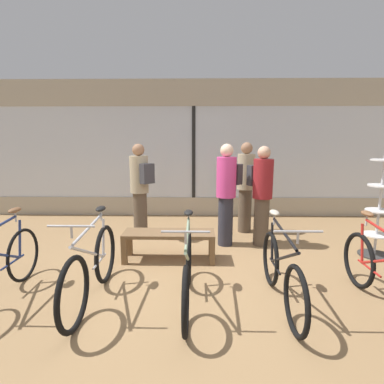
% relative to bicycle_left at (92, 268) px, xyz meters
% --- Properties ---
extents(ground_plane, '(24.00, 24.00, 0.00)m').
position_rel_bicycle_left_xyz_m(ground_plane, '(1.11, 0.50, -0.41)').
color(ground_plane, '#99754C').
extents(shop_back_wall, '(12.00, 0.08, 3.20)m').
position_rel_bicycle_left_xyz_m(shop_back_wall, '(1.11, 3.95, 1.23)').
color(shop_back_wall, '#B2A893').
rests_on(shop_back_wall, ground_plane).
extents(bicycle_left, '(0.46, 1.77, 1.06)m').
position_rel_bicycle_left_xyz_m(bicycle_left, '(0.00, 0.00, 0.00)').
color(bicycle_left, black).
rests_on(bicycle_left, ground_plane).
extents(bicycle_center, '(0.46, 1.71, 1.02)m').
position_rel_bicycle_left_xyz_m(bicycle_center, '(1.10, -0.03, -0.03)').
color(bicycle_center, black).
rests_on(bicycle_center, ground_plane).
extents(bicycle_right, '(0.46, 1.71, 1.03)m').
position_rel_bicycle_left_xyz_m(bicycle_right, '(2.16, -0.02, -0.02)').
color(bicycle_right, black).
rests_on(bicycle_right, ground_plane).
extents(bicycle_far_right, '(0.46, 1.75, 1.03)m').
position_rel_bicycle_left_xyz_m(bicycle_far_right, '(3.26, -0.08, -0.02)').
color(bicycle_far_right, black).
rests_on(bicycle_far_right, ground_plane).
extents(accessory_rack, '(0.48, 0.48, 1.64)m').
position_rel_bicycle_left_xyz_m(accessory_rack, '(4.08, 1.45, 0.27)').
color(accessory_rack, '#333333').
rests_on(accessory_rack, ground_plane).
extents(display_bench, '(1.40, 0.44, 0.45)m').
position_rel_bicycle_left_xyz_m(display_bench, '(0.77, 1.21, -0.04)').
color(display_bench, brown).
rests_on(display_bench, ground_plane).
extents(customer_near_rack, '(0.48, 0.56, 1.74)m').
position_rel_bicycle_left_xyz_m(customer_near_rack, '(2.32, 1.92, 0.54)').
color(customer_near_rack, brown).
rests_on(customer_near_rack, ground_plane).
extents(customer_by_window, '(0.43, 0.43, 1.79)m').
position_rel_bicycle_left_xyz_m(customer_by_window, '(2.16, 2.68, 0.54)').
color(customer_by_window, brown).
rests_on(customer_by_window, ground_plane).
extents(customer_mid_floor, '(0.54, 0.55, 1.78)m').
position_rel_bicycle_left_xyz_m(customer_mid_floor, '(1.72, 1.92, 0.56)').
color(customer_mid_floor, '#2D2D38').
rests_on(customer_mid_floor, ground_plane).
extents(customer_near_bench, '(0.55, 0.54, 1.77)m').
position_rel_bicycle_left_xyz_m(customer_near_bench, '(0.13, 2.31, 0.55)').
color(customer_near_bench, brown).
rests_on(customer_near_bench, ground_plane).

